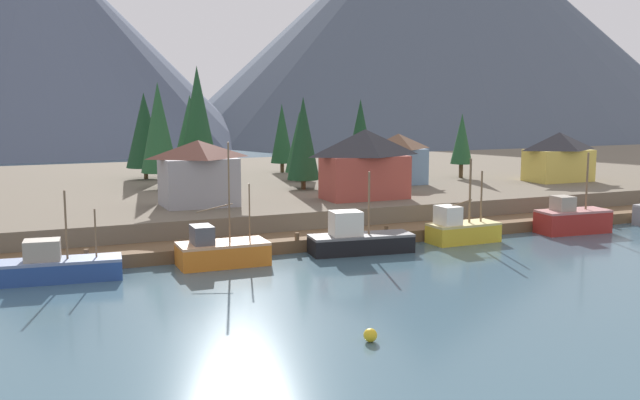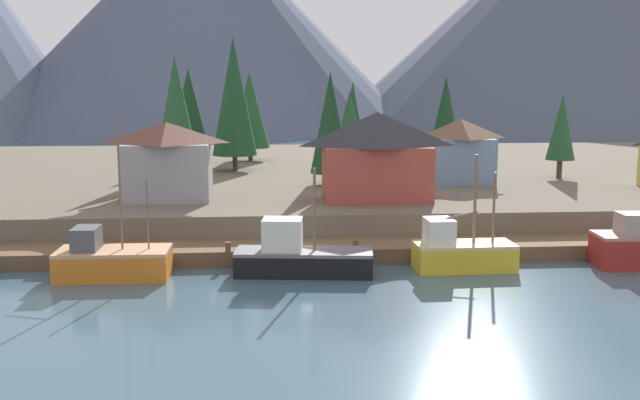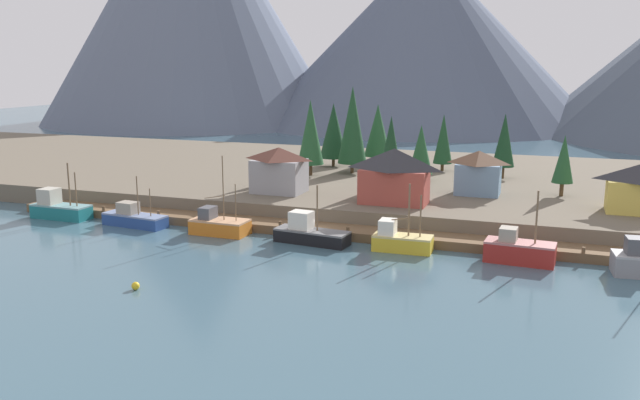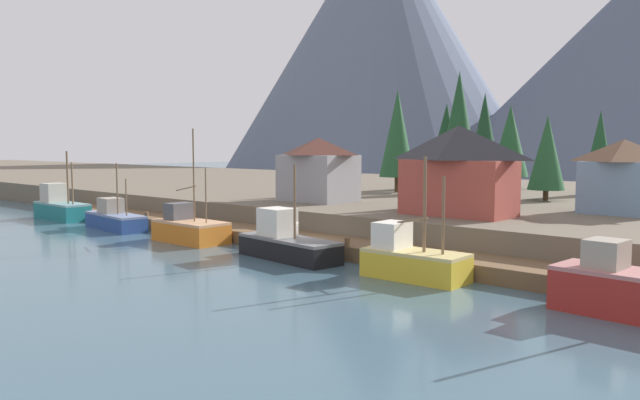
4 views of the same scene
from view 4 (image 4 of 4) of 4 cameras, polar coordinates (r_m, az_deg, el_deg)
ground_plane at (r=60.48m, az=11.55°, el=-2.91°), size 400.00×400.00×1.00m
dock at (r=45.87m, az=0.05°, el=-4.06°), size 80.00×4.00×1.60m
shoreline_bank at (r=70.83m, az=16.51°, el=-0.44°), size 400.00×56.00×2.50m
mountain_west_peak at (r=204.84m, az=5.38°, el=14.23°), size 97.88×97.88×81.21m
fishing_boat_teal at (r=70.73m, az=-22.54°, el=-0.61°), size 7.62×2.81×7.13m
fishing_boat_blue at (r=60.73m, az=-18.18°, el=-1.63°), size 8.41×3.36×6.10m
fishing_boat_orange at (r=51.25m, az=-11.79°, el=-2.60°), size 6.55×3.20×9.03m
fishing_boat_black at (r=42.77m, az=-3.07°, el=-3.90°), size 8.43×3.53×6.44m
fishing_boat_yellow at (r=36.82m, az=8.32°, el=-5.38°), size 6.14×2.77×7.11m
fishing_boat_red at (r=31.75m, az=26.29°, el=-7.36°), size 6.77×3.18×7.27m
house_blue at (r=52.81m, az=25.86°, el=1.98°), size 5.81×4.34×5.68m
house_grey at (r=58.56m, az=-0.17°, el=2.85°), size 6.80×5.06×5.91m
house_red at (r=47.68m, az=12.47°, el=2.72°), size 8.38×4.30×6.69m
conifer_near_left at (r=78.18m, az=11.42°, el=5.35°), size 4.54×4.54×10.28m
conifer_near_right at (r=62.75m, az=19.95°, el=4.07°), size 3.42×3.42×8.06m
conifer_mid_left at (r=70.58m, az=12.51°, el=6.68°), size 4.46×4.46×13.28m
conifer_mid_right at (r=78.56m, az=16.91°, el=5.16°), size 4.44×4.44×10.01m
conifer_back_left at (r=69.90m, az=7.05°, el=6.03°), size 3.92×3.92×11.32m
conifer_centre at (r=71.61m, az=24.10°, el=4.43°), size 2.97×2.97×8.90m
conifer_far_right at (r=56.97m, az=14.70°, el=5.03°), size 3.46×3.46×9.79m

